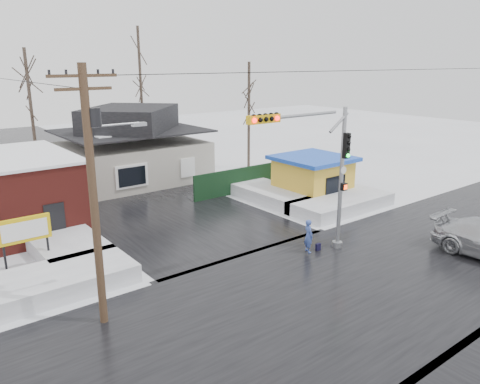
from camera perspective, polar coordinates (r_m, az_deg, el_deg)
ground at (r=19.65m, az=10.73°, el=-12.01°), size 120.00×120.00×0.00m
road_ns at (r=19.64m, az=10.73°, el=-11.98°), size 10.00×120.00×0.02m
road_ew at (r=19.64m, az=10.73°, el=-11.98°), size 120.00×10.00×0.02m
snowbank_nw at (r=20.67m, az=-22.63°, el=-10.32°), size 7.00×3.00×0.80m
snowbank_ne at (r=30.11m, az=12.23°, el=-1.37°), size 7.00×3.00×0.80m
snowbank_nside_w at (r=25.62m, az=-21.42°, el=-5.17°), size 3.00×8.00×0.80m
snowbank_nside_e at (r=32.08m, az=3.09°, el=0.03°), size 3.00×8.00×0.80m
traffic_signal at (r=21.70m, az=9.77°, el=3.48°), size 6.05×0.68×7.00m
utility_pole at (r=16.21m, az=-17.33°, el=0.94°), size 3.15×0.44×9.00m
marquee_sign at (r=22.37m, az=-24.80°, el=-4.38°), size 2.20×0.21×2.55m
house at (r=37.19m, az=-13.04°, el=5.33°), size 10.40×8.40×5.76m
kiosk at (r=32.10m, az=8.84°, el=1.83°), size 4.60×4.60×2.88m
fence at (r=33.13m, az=0.18°, el=1.45°), size 8.00×0.12×1.80m
tree_far_left at (r=38.44m, az=-24.50°, el=12.69°), size 3.00×3.00×10.00m
tree_far_mid at (r=43.77m, az=-12.20°, el=16.00°), size 3.00×3.00×12.00m
tree_far_right at (r=40.28m, az=1.11°, el=12.99°), size 3.00×3.00×9.00m
pedestrian at (r=23.06m, az=8.35°, el=-5.35°), size 0.56×0.70×1.66m
shopping_bag at (r=23.54m, az=9.50°, el=-6.66°), size 0.28×0.12×0.35m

